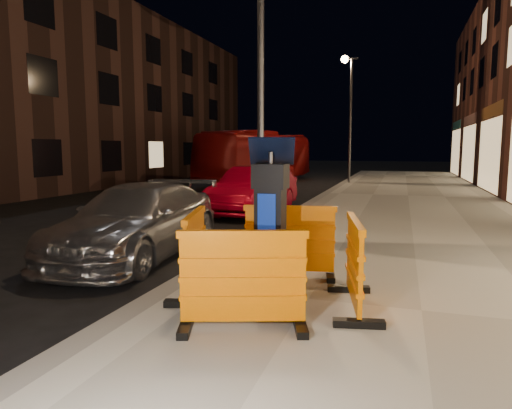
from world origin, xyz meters
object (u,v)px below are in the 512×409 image
(barrier_back, at_px, (290,242))
(barrier_bldgside, at_px, (354,264))
(car_red, at_px, (254,213))
(bus_doubledecker, at_px, (259,182))
(barrier_kerbside, at_px, (195,252))
(parking_kiosk, at_px, (270,225))
(barrier_front, at_px, (243,281))
(car_silver, at_px, (139,256))

(barrier_back, distance_m, barrier_bldgside, 1.34)
(car_red, bearing_deg, bus_doubledecker, 110.07)
(barrier_kerbside, xyz_separation_m, bus_doubledecker, (-5.02, 18.73, -0.64))
(bus_doubledecker, bearing_deg, parking_kiosk, -64.07)
(barrier_back, xyz_separation_m, bus_doubledecker, (-5.97, 17.78, -0.64))
(barrier_front, height_order, barrier_bldgside, same)
(barrier_front, distance_m, barrier_back, 1.90)
(bus_doubledecker, bearing_deg, barrier_back, -63.19)
(barrier_kerbside, relative_size, barrier_bldgside, 1.00)
(barrier_kerbside, bearing_deg, bus_doubledecker, -0.45)
(parking_kiosk, height_order, barrier_bldgside, parking_kiosk)
(barrier_kerbside, distance_m, car_red, 7.68)
(barrier_kerbside, distance_m, bus_doubledecker, 19.40)
(parking_kiosk, bearing_deg, barrier_bldgside, -13.46)
(barrier_kerbside, bearing_deg, barrier_back, -60.46)
(barrier_front, xyz_separation_m, bus_doubledecker, (-5.97, 19.68, -0.64))
(barrier_back, distance_m, bus_doubledecker, 18.77)
(parking_kiosk, height_order, car_silver, parking_kiosk)
(barrier_front, xyz_separation_m, barrier_back, (0.00, 1.90, 0.00))
(parking_kiosk, distance_m, bus_doubledecker, 19.68)
(parking_kiosk, relative_size, car_silver, 0.41)
(barrier_back, height_order, car_silver, barrier_back)
(bus_doubledecker, bearing_deg, car_silver, -71.62)
(car_silver, distance_m, car_red, 5.54)
(barrier_back, bearing_deg, car_red, 101.42)
(car_red, bearing_deg, barrier_back, -64.62)
(barrier_kerbside, distance_m, car_silver, 2.87)
(car_silver, height_order, bus_doubledecker, bus_doubledecker)
(parking_kiosk, height_order, bus_doubledecker, parking_kiosk)
(barrier_back, xyz_separation_m, car_red, (-2.62, 6.52, -0.64))
(parking_kiosk, relative_size, barrier_bldgside, 1.40)
(barrier_kerbside, bearing_deg, barrier_bldgside, -105.46)
(barrier_front, relative_size, car_silver, 0.29)
(barrier_front, distance_m, car_red, 8.84)
(barrier_front, height_order, barrier_back, same)
(barrier_bldgside, bearing_deg, car_red, 14.08)
(barrier_back, relative_size, car_silver, 0.29)
(barrier_kerbside, relative_size, car_silver, 0.29)
(barrier_kerbside, xyz_separation_m, car_silver, (-2.02, 1.94, -0.64))
(barrier_front, height_order, car_silver, barrier_front)
(parking_kiosk, bearing_deg, barrier_back, 76.54)
(barrier_back, xyz_separation_m, barrier_bldgside, (0.95, -0.95, 0.00))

